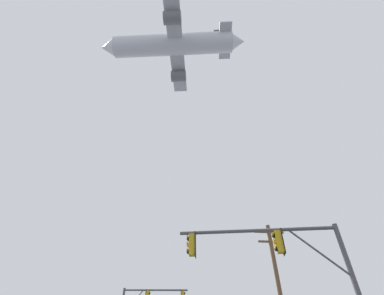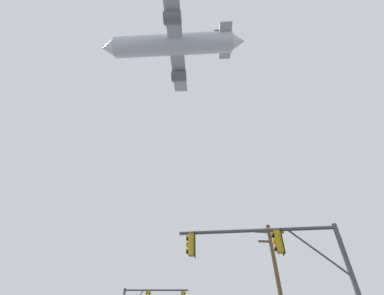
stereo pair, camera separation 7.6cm
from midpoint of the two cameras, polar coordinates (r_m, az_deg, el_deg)
name	(u,v)px [view 2 (the right image)]	position (r m, az deg, el deg)	size (l,w,h in m)	color
signal_pole_near	(284,260)	(12.30, 19.21, -21.71)	(6.68, 1.46, 5.97)	#4C4C51
utility_pole	(280,291)	(20.16, 18.28, -26.94)	(2.20, 0.28, 9.27)	brown
airplane	(173,45)	(56.38, -4.02, 20.89)	(28.39, 21.93, 7.73)	#B7BCC6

